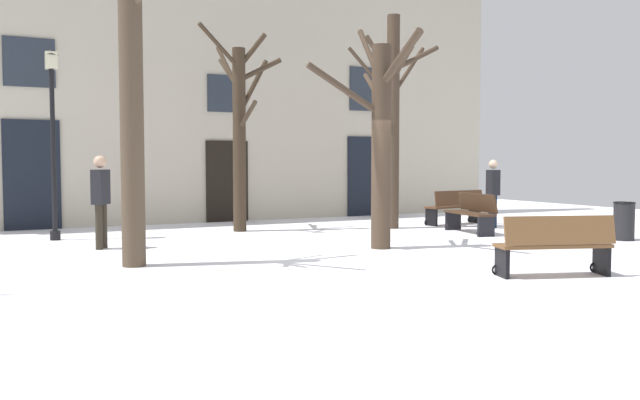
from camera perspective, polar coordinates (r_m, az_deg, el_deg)
The scene contains 13 objects.
ground_plane at distance 11.88m, azimuth 3.32°, elevation -4.90°, with size 29.39×29.39×0.00m, color white.
building_facade at distance 19.15m, azimuth -8.65°, elevation 10.97°, with size 18.37×0.60×8.42m.
tree_right_of_center at distance 12.89m, azimuth 5.22°, elevation 5.45°, with size 1.81×2.51×4.45m.
tree_left_of_center at distance 16.91m, azimuth 6.39°, elevation 7.37°, with size 2.67×1.34×5.37m.
tree_center at distance 16.20m, azimuth -6.93°, elevation 6.32°, with size 2.19×2.51×4.88m.
tree_foreground at distance 11.12m, azimuth -15.89°, elevation 9.47°, with size 1.66×1.94×5.79m.
streetlamp at distance 15.35m, azimuth -22.11°, elevation 6.08°, with size 0.30×0.30×4.11m.
litter_bin at distance 15.69m, azimuth 24.79°, elevation -1.66°, with size 0.46×0.46×0.83m.
bench_near_lamp at distance 10.36m, azimuth 19.63°, elevation -3.69°, with size 1.78×1.01×0.92m.
bench_by_litter_bin at distance 16.07m, azimuth 12.94°, elevation -1.07°, with size 0.79×1.77×0.95m.
bench_facing_shops at distance 18.19m, azimuth 11.61°, elevation -0.55°, with size 1.83×0.71×0.93m.
person_near_bench at distance 13.46m, azimuth -18.43°, elevation 0.27°, with size 0.40×0.44×1.82m.
person_strolling at distance 17.51m, azimuth 14.72°, elevation 0.86°, with size 0.31×0.42×1.75m.
Camera 1 is at (-5.85, -10.20, 1.70)m, focal length 37.02 mm.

